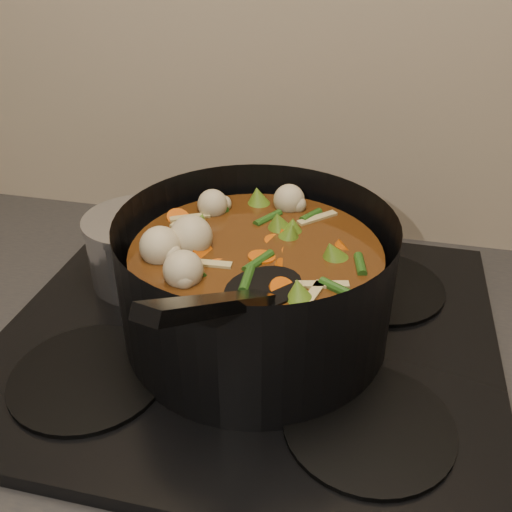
# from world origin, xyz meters

# --- Properties ---
(stovetop) EXTENTS (0.62, 0.54, 0.03)m
(stovetop) POSITION_xyz_m (0.00, 1.93, 0.92)
(stovetop) COLOR black
(stovetop) RESTS_ON counter
(stockpot) EXTENTS (0.43, 0.50, 0.24)m
(stockpot) POSITION_xyz_m (0.01, 1.92, 1.01)
(stockpot) COLOR black
(stockpot) RESTS_ON stovetop
(saucepan) EXTENTS (0.15, 0.15, 0.12)m
(saucepan) POSITION_xyz_m (-0.18, 2.01, 0.98)
(saucepan) COLOR silver
(saucepan) RESTS_ON stovetop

